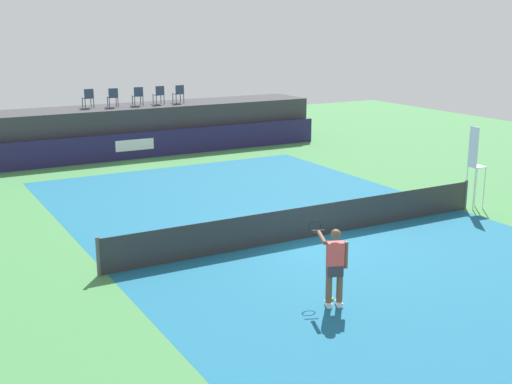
{
  "coord_description": "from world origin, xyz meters",
  "views": [
    {
      "loc": [
        -10.34,
        -15.36,
        6.07
      ],
      "look_at": [
        -0.66,
        2.0,
        1.0
      ],
      "focal_mm": 46.9,
      "sensor_mm": 36.0,
      "label": 1
    }
  ],
  "objects_px": {
    "spectator_chair_far_left": "(88,97)",
    "net_post_far": "(466,195)",
    "spectator_chair_right": "(159,94)",
    "net_post_near": "(98,257)",
    "umpire_chair": "(475,162)",
    "tennis_player": "(334,264)",
    "spectator_chair_left": "(113,97)",
    "spectator_chair_far_right": "(179,93)",
    "spectator_chair_center": "(138,95)",
    "tennis_ball": "(332,299)"
  },
  "relations": [
    {
      "from": "spectator_chair_far_left",
      "to": "spectator_chair_far_right",
      "type": "distance_m",
      "value": 4.4
    },
    {
      "from": "spectator_chair_far_left",
      "to": "net_post_near",
      "type": "distance_m",
      "value": 16.16
    },
    {
      "from": "spectator_chair_center",
      "to": "net_post_near",
      "type": "distance_m",
      "value": 16.65
    },
    {
      "from": "spectator_chair_right",
      "to": "tennis_player",
      "type": "xyz_separation_m",
      "value": [
        -3.54,
        -19.48,
        -1.73
      ]
    },
    {
      "from": "spectator_chair_far_right",
      "to": "tennis_player",
      "type": "distance_m",
      "value": 20.04
    },
    {
      "from": "net_post_near",
      "to": "spectator_chair_far_left",
      "type": "bearing_deg",
      "value": 74.95
    },
    {
      "from": "umpire_chair",
      "to": "tennis_player",
      "type": "height_order",
      "value": "umpire_chair"
    },
    {
      "from": "spectator_chair_far_left",
      "to": "tennis_ball",
      "type": "height_order",
      "value": "spectator_chair_far_left"
    },
    {
      "from": "spectator_chair_center",
      "to": "spectator_chair_far_right",
      "type": "xyz_separation_m",
      "value": [
        2.09,
        -0.01,
        0.0
      ]
    },
    {
      "from": "spectator_chair_right",
      "to": "net_post_near",
      "type": "distance_m",
      "value": 17.12
    },
    {
      "from": "spectator_chair_center",
      "to": "tennis_ball",
      "type": "xyz_separation_m",
      "value": [
        -2.32,
        -19.21,
        -2.66
      ]
    },
    {
      "from": "spectator_chair_center",
      "to": "net_post_far",
      "type": "xyz_separation_m",
      "value": [
        5.94,
        -15.19,
        -2.19
      ]
    },
    {
      "from": "spectator_chair_right",
      "to": "net_post_near",
      "type": "height_order",
      "value": "spectator_chair_right"
    },
    {
      "from": "spectator_chair_left",
      "to": "spectator_chair_center",
      "type": "height_order",
      "value": "same"
    },
    {
      "from": "umpire_chair",
      "to": "tennis_player",
      "type": "distance_m",
      "value": 9.73
    },
    {
      "from": "spectator_chair_far_left",
      "to": "net_post_near",
      "type": "bearing_deg",
      "value": -105.05
    },
    {
      "from": "tennis_player",
      "to": "spectator_chair_left",
      "type": "bearing_deg",
      "value": 86.33
    },
    {
      "from": "spectator_chair_center",
      "to": "spectator_chair_left",
      "type": "bearing_deg",
      "value": 179.09
    },
    {
      "from": "spectator_chair_left",
      "to": "umpire_chair",
      "type": "height_order",
      "value": "spectator_chair_left"
    },
    {
      "from": "spectator_chair_far_right",
      "to": "net_post_near",
      "type": "xyz_separation_m",
      "value": [
        -8.55,
        -15.18,
        -2.19
      ]
    },
    {
      "from": "spectator_chair_left",
      "to": "umpire_chair",
      "type": "distance_m",
      "value": 16.96
    },
    {
      "from": "spectator_chair_right",
      "to": "spectator_chair_far_right",
      "type": "height_order",
      "value": "same"
    },
    {
      "from": "net_post_near",
      "to": "net_post_far",
      "type": "height_order",
      "value": "same"
    },
    {
      "from": "spectator_chair_left",
      "to": "spectator_chair_far_right",
      "type": "xyz_separation_m",
      "value": [
        3.3,
        -0.03,
        0.0
      ]
    },
    {
      "from": "spectator_chair_center",
      "to": "spectator_chair_right",
      "type": "height_order",
      "value": "same"
    },
    {
      "from": "spectator_chair_left",
      "to": "spectator_chair_right",
      "type": "distance_m",
      "value": 2.29
    },
    {
      "from": "spectator_chair_right",
      "to": "net_post_far",
      "type": "height_order",
      "value": "spectator_chair_right"
    },
    {
      "from": "spectator_chair_right",
      "to": "net_post_near",
      "type": "relative_size",
      "value": 0.89
    },
    {
      "from": "spectator_chair_right",
      "to": "spectator_chair_far_right",
      "type": "relative_size",
      "value": 1.0
    },
    {
      "from": "spectator_chair_far_left",
      "to": "umpire_chair",
      "type": "height_order",
      "value": "spectator_chair_far_left"
    },
    {
      "from": "spectator_chair_left",
      "to": "tennis_player",
      "type": "distance_m",
      "value": 19.58
    },
    {
      "from": "net_post_far",
      "to": "spectator_chair_right",
      "type": "bearing_deg",
      "value": 107.72
    },
    {
      "from": "spectator_chair_right",
      "to": "tennis_player",
      "type": "relative_size",
      "value": 0.5
    },
    {
      "from": "spectator_chair_left",
      "to": "tennis_ball",
      "type": "height_order",
      "value": "spectator_chair_left"
    },
    {
      "from": "tennis_player",
      "to": "tennis_ball",
      "type": "distance_m",
      "value": 0.96
    },
    {
      "from": "spectator_chair_left",
      "to": "spectator_chair_right",
      "type": "relative_size",
      "value": 1.0
    },
    {
      "from": "spectator_chair_right",
      "to": "net_post_far",
      "type": "xyz_separation_m",
      "value": [
        4.86,
        -15.22,
        -2.19
      ]
    },
    {
      "from": "spectator_chair_left",
      "to": "spectator_chair_right",
      "type": "xyz_separation_m",
      "value": [
        2.29,
        0.01,
        0.0
      ]
    },
    {
      "from": "spectator_chair_right",
      "to": "tennis_player",
      "type": "distance_m",
      "value": 19.87
    },
    {
      "from": "spectator_chair_far_left",
      "to": "net_post_far",
      "type": "relative_size",
      "value": 0.89
    },
    {
      "from": "net_post_far",
      "to": "tennis_player",
      "type": "height_order",
      "value": "tennis_player"
    },
    {
      "from": "spectator_chair_right",
      "to": "umpire_chair",
      "type": "xyz_separation_m",
      "value": [
        5.17,
        -15.2,
        -1.11
      ]
    },
    {
      "from": "spectator_chair_right",
      "to": "tennis_player",
      "type": "height_order",
      "value": "spectator_chair_right"
    },
    {
      "from": "umpire_chair",
      "to": "spectator_chair_right",
      "type": "bearing_deg",
      "value": 108.79
    },
    {
      "from": "spectator_chair_far_left",
      "to": "net_post_far",
      "type": "height_order",
      "value": "spectator_chair_far_left"
    },
    {
      "from": "net_post_near",
      "to": "tennis_ball",
      "type": "height_order",
      "value": "net_post_near"
    },
    {
      "from": "spectator_chair_far_left",
      "to": "umpire_chair",
      "type": "xyz_separation_m",
      "value": [
        8.55,
        -15.44,
        -1.11
      ]
    },
    {
      "from": "net_post_near",
      "to": "tennis_ball",
      "type": "distance_m",
      "value": 5.8
    },
    {
      "from": "spectator_chair_right",
      "to": "tennis_ball",
      "type": "height_order",
      "value": "spectator_chair_right"
    },
    {
      "from": "spectator_chair_far_left",
      "to": "tennis_ball",
      "type": "distance_m",
      "value": 19.67
    }
  ]
}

